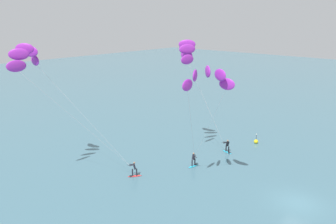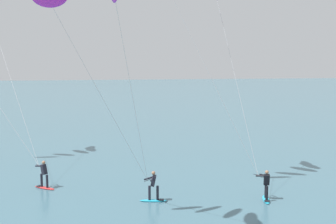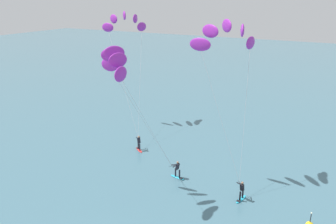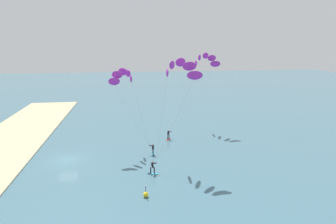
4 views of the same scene
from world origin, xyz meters
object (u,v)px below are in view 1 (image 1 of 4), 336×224
at_px(kitesurfer_nearshore, 189,55).
at_px(marker_buoy, 256,141).
at_px(kitesurfer_mid_water, 30,61).
at_px(kitesurfer_far_out, 207,83).

distance_m(kitesurfer_nearshore, marker_buoy, 15.56).
height_order(kitesurfer_mid_water, marker_buoy, kitesurfer_mid_water).
distance_m(kitesurfer_far_out, marker_buoy, 18.12).
xyz_separation_m(kitesurfer_mid_water, kitesurfer_far_out, (9.49, -14.49, -1.66)).
relative_size(kitesurfer_mid_water, marker_buoy, 10.19).
height_order(kitesurfer_nearshore, marker_buoy, kitesurfer_nearshore).
relative_size(kitesurfer_far_out, marker_buoy, 8.91).
xyz_separation_m(kitesurfer_mid_water, marker_buoy, (24.21, -12.46, -12.03)).
bearing_deg(marker_buoy, kitesurfer_mid_water, 152.76).
bearing_deg(kitesurfer_far_out, kitesurfer_mid_water, 123.23).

